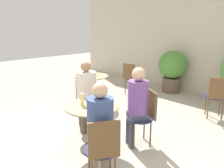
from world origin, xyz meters
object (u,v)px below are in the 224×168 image
at_px(bistro_chair_3, 217,94).
at_px(beer_glass_3, 102,99).
at_px(bistro_chair_4, 130,76).
at_px(bistro_chair_2, 86,100).
at_px(seated_person_0, 100,124).
at_px(seated_person_2, 87,91).
at_px(seated_person_1, 137,100).
at_px(bistro_chair_0, 103,147).
at_px(bistro_chair_1, 146,113).
at_px(cafe_table_far, 91,82).
at_px(beer_glass_0, 96,98).
at_px(beer_glass_2, 92,104).
at_px(potted_plant_0, 172,68).
at_px(cafe_table_near, 92,116).
at_px(beer_glass_1, 82,99).

xyz_separation_m(bistro_chair_3, beer_glass_3, (-0.72, -2.36, 0.28)).
bearing_deg(bistro_chair_4, bistro_chair_2, 99.10).
bearing_deg(bistro_chair_4, beer_glass_3, 112.54).
height_order(seated_person_0, seated_person_2, seated_person_2).
height_order(bistro_chair_3, seated_person_1, seated_person_1).
relative_size(bistro_chair_0, bistro_chair_1, 1.00).
xyz_separation_m(bistro_chair_0, bistro_chair_3, (0.11, 2.89, 0.00)).
bearing_deg(cafe_table_far, beer_glass_3, -34.15).
bearing_deg(beer_glass_0, seated_person_2, 156.87).
height_order(bistro_chair_2, beer_glass_2, bistro_chair_2).
distance_m(bistro_chair_0, bistro_chair_4, 3.61).
xyz_separation_m(seated_person_0, beer_glass_3, (-0.48, 0.46, 0.07)).
bearing_deg(seated_person_2, bistro_chair_0, -90.00).
distance_m(bistro_chair_3, bistro_chair_4, 2.25).
bearing_deg(bistro_chair_4, seated_person_1, 122.90).
xyz_separation_m(bistro_chair_1, beer_glass_2, (-0.31, -0.80, 0.26)).
bearing_deg(seated_person_1, bistro_chair_0, -39.54).
height_order(bistro_chair_0, potted_plant_0, potted_plant_0).
height_order(cafe_table_near, potted_plant_0, potted_plant_0).
height_order(bistro_chair_0, bistro_chair_3, same).
bearing_deg(bistro_chair_4, bistro_chair_0, 115.95).
xyz_separation_m(cafe_table_near, bistro_chair_4, (-1.43, 2.48, -0.03)).
bearing_deg(beer_glass_0, seated_person_0, -36.82).
bearing_deg(bistro_chair_4, seated_person_2, 101.42).
distance_m(seated_person_1, potted_plant_0, 3.16).
distance_m(seated_person_0, beer_glass_1, 0.76).
bearing_deg(beer_glass_0, bistro_chair_2, 155.19).
bearing_deg(beer_glass_1, beer_glass_0, 74.19).
bearing_deg(bistro_chair_2, bistro_chair_0, -90.00).
xyz_separation_m(seated_person_1, beer_glass_3, (-0.25, -0.47, 0.06)).
relative_size(beer_glass_0, beer_glass_1, 0.84).
distance_m(cafe_table_near, cafe_table_far, 1.98).
bearing_deg(bistro_chair_0, potted_plant_0, -127.81).
bearing_deg(beer_glass_1, potted_plant_0, 100.66).
relative_size(seated_person_0, beer_glass_3, 6.45).
distance_m(seated_person_2, beer_glass_1, 0.63).
distance_m(beer_glass_1, beer_glass_3, 0.30).
height_order(cafe_table_near, bistro_chair_0, bistro_chair_0).
relative_size(cafe_table_far, seated_person_2, 0.65).
bearing_deg(potted_plant_0, bistro_chair_3, -32.99).
relative_size(bistro_chair_1, seated_person_0, 0.71).
distance_m(bistro_chair_0, beer_glass_3, 0.85).
bearing_deg(seated_person_0, beer_glass_0, -95.57).
height_order(bistro_chair_2, seated_person_1, seated_person_1).
height_order(cafe_table_far, bistro_chair_2, bistro_chair_2).
height_order(beer_glass_2, potted_plant_0, potted_plant_0).
distance_m(bistro_chair_2, bistro_chair_4, 2.18).
distance_m(bistro_chair_4, seated_person_1, 2.61).
bearing_deg(potted_plant_0, beer_glass_2, -75.63).
distance_m(cafe_table_far, seated_person_0, 2.67).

